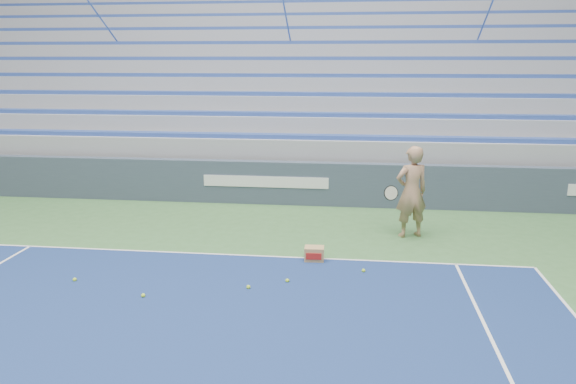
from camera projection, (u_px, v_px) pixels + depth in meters
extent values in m
cube|color=white|center=(233.00, 255.00, 10.64)|extent=(10.97, 0.05, 0.00)
cube|color=#374354|center=(266.00, 182.00, 14.38)|extent=(30.00, 0.30, 1.10)
cube|color=white|center=(265.00, 182.00, 14.21)|extent=(3.20, 0.02, 0.28)
cube|color=#95989E|center=(288.00, 154.00, 18.77)|extent=(30.00, 8.50, 1.10)
cube|color=#95989E|center=(288.00, 130.00, 18.59)|extent=(30.00, 8.50, 0.50)
cube|color=#2A469A|center=(270.00, 136.00, 14.78)|extent=(29.60, 0.42, 0.11)
cube|color=#95989E|center=(290.00, 113.00, 18.88)|extent=(30.00, 7.65, 0.50)
cube|color=#2A469A|center=(275.00, 114.00, 15.48)|extent=(29.60, 0.42, 0.11)
cube|color=#95989E|center=(291.00, 98.00, 19.18)|extent=(30.00, 6.80, 0.50)
cube|color=#2A469A|center=(279.00, 94.00, 16.19)|extent=(29.60, 0.42, 0.11)
cube|color=#95989E|center=(292.00, 82.00, 19.47)|extent=(30.00, 5.95, 0.50)
cube|color=#2A469A|center=(283.00, 75.00, 16.89)|extent=(29.60, 0.42, 0.11)
cube|color=#95989E|center=(294.00, 67.00, 19.77)|extent=(30.00, 5.10, 0.50)
cube|color=#2A469A|center=(286.00, 58.00, 17.60)|extent=(29.60, 0.42, 0.11)
cube|color=#95989E|center=(295.00, 53.00, 20.06)|extent=(30.00, 4.25, 0.50)
cube|color=#2A469A|center=(289.00, 43.00, 18.30)|extent=(29.60, 0.42, 0.11)
cube|color=#95989E|center=(297.00, 39.00, 20.36)|extent=(30.00, 3.40, 0.50)
cube|color=#2A469A|center=(292.00, 28.00, 19.01)|extent=(29.60, 0.42, 0.11)
cube|color=#95989E|center=(298.00, 25.00, 20.65)|extent=(30.00, 2.55, 0.50)
cube|color=#2A469A|center=(295.00, 15.00, 19.71)|extent=(29.60, 0.42, 0.11)
cube|color=#95989E|center=(299.00, 12.00, 20.95)|extent=(30.00, 1.70, 0.50)
cube|color=#2A469A|center=(298.00, 2.00, 20.42)|extent=(29.60, 0.42, 0.11)
cube|color=#95989E|center=(302.00, 59.00, 22.45)|extent=(31.00, 0.40, 7.30)
cylinder|color=#355DB9|center=(108.00, 29.00, 18.55)|extent=(0.05, 8.53, 5.04)
cylinder|color=#355DB9|center=(288.00, 28.00, 17.84)|extent=(0.05, 8.53, 5.04)
cylinder|color=#355DB9|center=(483.00, 27.00, 17.13)|extent=(0.05, 8.53, 5.04)
imported|color=tan|center=(411.00, 192.00, 11.58)|extent=(0.82, 0.69, 1.92)
cylinder|color=black|center=(395.00, 195.00, 11.38)|extent=(0.12, 0.27, 0.08)
cylinder|color=beige|center=(391.00, 193.00, 11.10)|extent=(0.29, 0.16, 0.28)
torus|color=black|center=(391.00, 193.00, 11.10)|extent=(0.31, 0.18, 0.30)
cube|color=tan|center=(314.00, 254.00, 10.34)|extent=(0.36, 0.28, 0.27)
cube|color=#B21E19|center=(314.00, 256.00, 10.20)|extent=(0.28, 0.02, 0.12)
sphere|color=#BBEB30|center=(248.00, 287.00, 9.08)|extent=(0.07, 0.07, 0.07)
sphere|color=#BBEB30|center=(364.00, 271.00, 9.79)|extent=(0.07, 0.07, 0.07)
sphere|color=#BBEB30|center=(287.00, 281.00, 9.35)|extent=(0.07, 0.07, 0.07)
sphere|color=#BBEB30|center=(143.00, 296.00, 8.76)|extent=(0.07, 0.07, 0.07)
sphere|color=#BBEB30|center=(75.00, 280.00, 9.39)|extent=(0.07, 0.07, 0.07)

